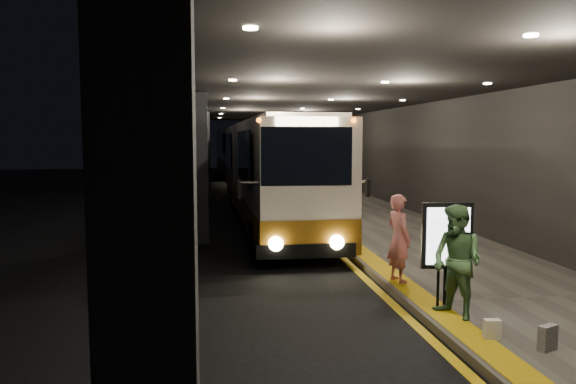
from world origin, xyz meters
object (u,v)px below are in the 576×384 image
passenger_waiting_green (457,262)px  stanchion_post (438,274)px  coach_third (238,153)px  coach_second (253,165)px  info_sign (447,238)px  bag_plain (492,329)px  coach_main (278,180)px  bag_polka (548,338)px  passenger_boarding (399,238)px

passenger_waiting_green → stanchion_post: (-0.06, 0.60, -0.36)m
coach_third → stanchion_post: (1.86, -36.71, -1.12)m
coach_second → coach_third: (0.06, 17.78, 0.12)m
info_sign → bag_plain: bearing=-81.6°
stanchion_post → coach_main: bearing=101.2°
passenger_waiting_green → bag_polka: passenger_waiting_green is taller
coach_second → stanchion_post: size_ratio=9.90×
bag_plain → passenger_waiting_green: bearing=95.9°
passenger_waiting_green → info_sign: bearing=152.9°
coach_second → stanchion_post: 19.05m
stanchion_post → bag_polka: bearing=-71.2°
coach_main → bag_plain: bearing=-80.8°
coach_main → bag_plain: coach_main is taller
bag_polka → bag_plain: bag_polka is taller
coach_main → coach_second: size_ratio=1.01×
coach_third → bag_polka: 38.96m
passenger_waiting_green → bag_plain: size_ratio=6.38×
coach_main → bag_polka: 11.47m
coach_second → passenger_boarding: coach_second is taller
coach_third → passenger_boarding: size_ratio=6.85×
coach_third → bag_polka: size_ratio=34.86×
coach_main → info_sign: 9.31m
coach_main → passenger_boarding: (1.66, -7.21, -0.67)m
coach_main → bag_polka: size_ratio=32.54×
passenger_boarding → info_sign: 1.95m
coach_second → bag_plain: coach_second is taller
bag_plain → info_sign: bearing=93.5°
coach_second → stanchion_post: bearing=-84.5°
coach_third → bag_plain: size_ratio=42.23×
bag_plain → info_sign: (-0.09, 1.47, 1.11)m
stanchion_post → passenger_boarding: bearing=94.0°
info_sign → bag_polka: bearing=-67.1°
bag_polka → info_sign: 2.35m
passenger_waiting_green → bag_plain: 1.29m
info_sign → stanchion_post: 0.69m
coach_second → passenger_waiting_green: bearing=-84.4°
passenger_boarding → stanchion_post: passenger_boarding is taller
coach_third → passenger_boarding: (1.73, -34.94, -0.79)m
coach_second → passenger_boarding: (1.80, -17.16, -0.67)m
coach_third → passenger_waiting_green: size_ratio=6.62×
coach_third → coach_main: bearing=-93.7°
bag_polka → passenger_waiting_green: bearing=113.3°
passenger_waiting_green → stanchion_post: passenger_waiting_green is taller
coach_third → coach_second: bearing=-94.1°
coach_main → info_sign: size_ratio=6.23×
coach_second → bag_plain: bearing=-84.4°
bag_polka → bag_plain: (-0.56, 0.51, -0.03)m
info_sign → stanchion_post: bearing=123.4°
info_sign → passenger_boarding: bearing=100.8°
coach_main → coach_third: (-0.07, 27.73, 0.13)m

